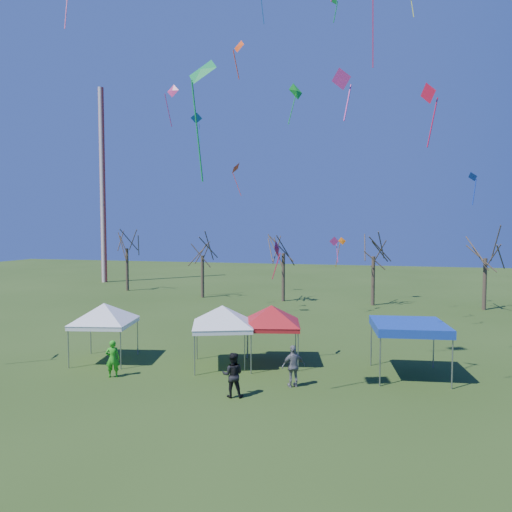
{
  "coord_description": "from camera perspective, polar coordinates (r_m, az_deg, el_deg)",
  "views": [
    {
      "loc": [
        5.8,
        -18.69,
        7.04
      ],
      "look_at": [
        0.32,
        3.0,
        5.68
      ],
      "focal_mm": 32.0,
      "sensor_mm": 36.0,
      "label": 1
    }
  ],
  "objects": [
    {
      "name": "kite_17",
      "position": [
        25.41,
        20.8,
        18.37
      ],
      "size": [
        0.92,
        1.05,
        3.24
      ],
      "rotation": [
        0.0,
        0.0,
        2.22
      ],
      "color": "red",
      "rests_on": "ground"
    },
    {
      "name": "kite_22",
      "position": [
        38.3,
        10.66,
        1.69
      ],
      "size": [
        0.94,
        0.88,
        2.51
      ],
      "rotation": [
        0.0,
        0.0,
        0.53
      ],
      "color": "#DF620B",
      "rests_on": "ground"
    },
    {
      "name": "kite_2",
      "position": [
        47.15,
        -7.46,
        16.69
      ],
      "size": [
        1.39,
        1.23,
        2.86
      ],
      "rotation": [
        0.0,
        0.0,
        3.64
      ],
      "color": "blue",
      "rests_on": "ground"
    },
    {
      "name": "tent_white_west",
      "position": [
        25.47,
        -18.46,
        -6.08
      ],
      "size": [
        3.98,
        3.98,
        3.58
      ],
      "rotation": [
        0.0,
        0.0,
        0.19
      ],
      "color": "gray",
      "rests_on": "ground"
    },
    {
      "name": "tree_4",
      "position": [
        43.76,
        26.81,
        1.83
      ],
      "size": [
        3.58,
        3.58,
        7.89
      ],
      "color": "#3D2D21",
      "rests_on": "ground"
    },
    {
      "name": "tent_blue",
      "position": [
        22.96,
        18.59,
        -8.4
      ],
      "size": [
        3.68,
        3.68,
        2.59
      ],
      "rotation": [
        0.0,
        0.0,
        0.13
      ],
      "color": "gray",
      "rests_on": "ground"
    },
    {
      "name": "kite_13",
      "position": [
        40.41,
        -2.59,
        10.91
      ],
      "size": [
        0.85,
        1.17,
        2.93
      ],
      "rotation": [
        0.0,
        0.0,
        4.71
      ],
      "color": "red",
      "rests_on": "ground"
    },
    {
      "name": "radio_mast",
      "position": [
        62.84,
        -18.62,
        8.3
      ],
      "size": [
        0.7,
        0.7,
        25.0
      ],
      "primitive_type": "cylinder",
      "color": "silver",
      "rests_on": "ground"
    },
    {
      "name": "kite_24",
      "position": [
        30.62,
        -2.19,
        24.66
      ],
      "size": [
        0.97,
        0.81,
        2.32
      ],
      "rotation": [
        0.0,
        0.0,
        5.73
      ],
      "color": "#FF430D",
      "rests_on": "ground"
    },
    {
      "name": "tree_1",
      "position": [
        46.42,
        -6.73,
        1.93
      ],
      "size": [
        3.42,
        3.42,
        7.54
      ],
      "color": "#3D2D21",
      "rests_on": "ground"
    },
    {
      "name": "kite_18",
      "position": [
        32.42,
        9.8,
        29.0
      ],
      "size": [
        0.71,
        0.79,
        1.81
      ],
      "rotation": [
        0.0,
        0.0,
        2.2
      ],
      "color": "#169334",
      "rests_on": "ground"
    },
    {
      "name": "tree_2",
      "position": [
        43.84,
        3.45,
        2.51
      ],
      "size": [
        3.71,
        3.71,
        8.18
      ],
      "color": "#3D2D21",
      "rests_on": "ground"
    },
    {
      "name": "person_grey",
      "position": [
        20.86,
        4.7,
        -13.55
      ],
      "size": [
        1.17,
        0.94,
        1.86
      ],
      "primitive_type": "imported",
      "rotation": [
        0.0,
        0.0,
        3.67
      ],
      "color": "slate",
      "rests_on": "ground"
    },
    {
      "name": "person_green",
      "position": [
        23.1,
        -17.48,
        -12.13
      ],
      "size": [
        0.76,
        0.65,
        1.77
      ],
      "primitive_type": "imported",
      "rotation": [
        0.0,
        0.0,
        3.57
      ],
      "color": "green",
      "rests_on": "ground"
    },
    {
      "name": "kite_7",
      "position": [
        34.62,
        -10.4,
        19.56
      ],
      "size": [
        1.02,
        0.82,
        2.88
      ],
      "rotation": [
        0.0,
        0.0,
        6.09
      ],
      "color": "#D8306E",
      "rests_on": "ground"
    },
    {
      "name": "kite_19",
      "position": [
        37.08,
        9.76,
        1.74
      ],
      "size": [
        0.8,
        0.56,
        2.11
      ],
      "rotation": [
        0.0,
        0.0,
        3.45
      ],
      "color": "#E33292",
      "rests_on": "ground"
    },
    {
      "name": "person_dark",
      "position": [
        19.67,
        -2.92,
        -14.6
      ],
      "size": [
        1.03,
        0.87,
        1.87
      ],
      "primitive_type": "imported",
      "rotation": [
        0.0,
        0.0,
        3.34
      ],
      "color": "black",
      "rests_on": "ground"
    },
    {
      "name": "kite_5",
      "position": [
        17.11,
        -6.82,
        21.88
      ],
      "size": [
        1.63,
        1.43,
        4.36
      ],
      "rotation": [
        0.0,
        0.0,
        5.85
      ],
      "color": "#16943C",
      "rests_on": "ground"
    },
    {
      "name": "kite_1",
      "position": [
        23.41,
        2.7,
        0.85
      ],
      "size": [
        0.46,
        0.88,
        2.0
      ],
      "rotation": [
        0.0,
        0.0,
        1.46
      ],
      "color": "red",
      "rests_on": "ground"
    },
    {
      "name": "tree_3",
      "position": [
        42.75,
        14.51,
        2.09
      ],
      "size": [
        3.59,
        3.59,
        7.91
      ],
      "color": "#3D2D21",
      "rests_on": "ground"
    },
    {
      "name": "kite_11",
      "position": [
        37.88,
        5.03,
        19.84
      ],
      "size": [
        1.38,
        1.57,
        3.28
      ],
      "rotation": [
        0.0,
        0.0,
        0.95
      ],
      "color": "green",
      "rests_on": "ground"
    },
    {
      "name": "ground",
      "position": [
        20.8,
        -2.99,
        -16.3
      ],
      "size": [
        140.0,
        140.0,
        0.0
      ],
      "primitive_type": "plane",
      "color": "#2B4416",
      "rests_on": "ground"
    },
    {
      "name": "kite_12",
      "position": [
        39.44,
        25.5,
        8.86
      ],
      "size": [
        0.91,
        0.96,
        2.58
      ],
      "rotation": [
        0.0,
        0.0,
        2.24
      ],
      "color": "#1234C0",
      "rests_on": "ground"
    },
    {
      "name": "tree_0",
      "position": [
        53.23,
        -15.87,
        2.76
      ],
      "size": [
        3.83,
        3.83,
        8.44
      ],
      "color": "#3D2D21",
      "rests_on": "ground"
    },
    {
      "name": "tent_red",
      "position": [
        23.84,
        1.96,
        -6.66
      ],
      "size": [
        3.91,
        3.91,
        3.52
      ],
      "rotation": [
        0.0,
        0.0,
        0.21
      ],
      "color": "gray",
      "rests_on": "ground"
    },
    {
      "name": "kite_27",
      "position": [
        19.74,
        10.69,
        20.82
      ],
      "size": [
        0.97,
        0.76,
        2.16
      ],
      "rotation": [
        0.0,
        0.0,
        2.72
      ],
      "color": "#D8309E",
      "rests_on": "ground"
    },
    {
      "name": "tent_white_mid",
      "position": [
        23.33,
        -4.22,
        -6.7
      ],
      "size": [
        3.87,
        3.87,
        3.62
      ],
      "rotation": [
        0.0,
        0.0,
        0.33
      ],
      "color": "gray",
      "rests_on": "ground"
    }
  ]
}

